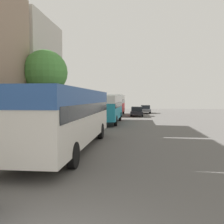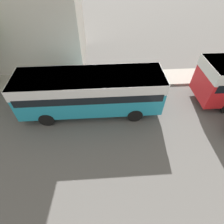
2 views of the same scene
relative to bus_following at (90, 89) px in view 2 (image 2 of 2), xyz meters
name	(u,v)px [view 2 (image 2 of 2)]	position (x,y,z in m)	size (l,w,h in m)	color
building_far_terrace	(33,4)	(-7.48, -4.45, 2.96)	(5.74, 7.31, 9.67)	beige
bus_following	(90,89)	(0.00, 0.00, 0.00)	(2.60, 9.16, 2.86)	teal
pedestrian_near_curb	(69,75)	(-3.09, -1.78, -0.92)	(0.42, 0.42, 1.60)	#232838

